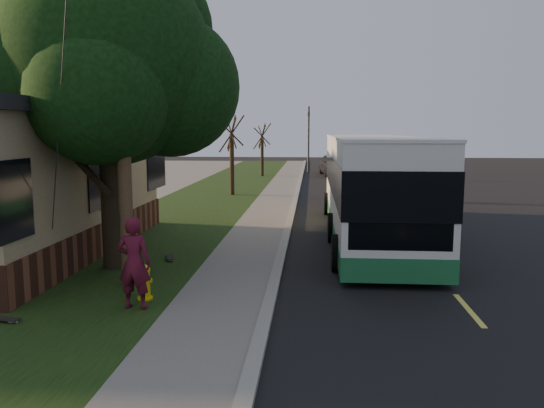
% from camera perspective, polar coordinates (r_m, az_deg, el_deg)
% --- Properties ---
extents(ground, '(120.00, 120.00, 0.00)m').
position_cam_1_polar(ground, '(11.07, -0.30, -10.84)').
color(ground, black).
rests_on(ground, ground).
extents(road, '(8.00, 80.00, 0.01)m').
position_cam_1_polar(road, '(20.99, 12.94, -2.01)').
color(road, black).
rests_on(road, ground).
extents(curb, '(0.25, 80.00, 0.12)m').
position_cam_1_polar(curb, '(20.76, 1.95, -1.77)').
color(curb, gray).
rests_on(curb, ground).
extents(sidewalk, '(2.00, 80.00, 0.08)m').
position_cam_1_polar(sidewalk, '(20.83, -0.80, -1.79)').
color(sidewalk, slate).
rests_on(sidewalk, ground).
extents(grass_verge, '(5.00, 80.00, 0.07)m').
position_cam_1_polar(grass_verge, '(21.43, -10.16, -1.65)').
color(grass_verge, black).
rests_on(grass_verge, ground).
extents(fire_hydrant, '(0.32, 0.32, 0.74)m').
position_cam_1_polar(fire_hydrant, '(11.44, -13.53, -8.17)').
color(fire_hydrant, yellow).
rests_on(fire_hydrant, grass_verge).
extents(utility_pole, '(2.86, 3.21, 9.07)m').
position_cam_1_polar(utility_pole, '(12.22, -15.96, 12.66)').
color(utility_pole, '#473321').
rests_on(utility_pole, ground).
extents(leafy_tree, '(6.30, 6.00, 7.80)m').
position_cam_1_polar(leafy_tree, '(14.11, -17.05, 14.13)').
color(leafy_tree, black).
rests_on(leafy_tree, grass_verge).
extents(bare_tree_near, '(1.38, 1.21, 4.31)m').
position_cam_1_polar(bare_tree_near, '(28.81, -4.34, 5.13)').
color(bare_tree_near, black).
rests_on(bare_tree_near, grass_verge).
extents(bare_tree_far, '(1.38, 1.21, 4.03)m').
position_cam_1_polar(bare_tree_far, '(40.66, -1.07, 5.76)').
color(bare_tree_far, black).
rests_on(bare_tree_far, grass_verge).
extents(traffic_signal, '(0.18, 0.22, 5.50)m').
position_cam_1_polar(traffic_signal, '(44.45, 3.95, 7.43)').
color(traffic_signal, '#2D2D30').
rests_on(traffic_signal, ground).
extents(transit_bus, '(2.87, 12.44, 3.36)m').
position_cam_1_polar(transit_bus, '(17.96, 10.58, 2.16)').
color(transit_bus, silver).
rests_on(transit_bus, ground).
extents(skateboarder, '(0.70, 0.48, 1.84)m').
position_cam_1_polar(skateboarder, '(10.77, -14.60, -6.14)').
color(skateboarder, '#521023').
rests_on(skateboarder, grass_verge).
extents(skateboard_main, '(0.40, 0.76, 0.07)m').
position_cam_1_polar(skateboard_main, '(14.83, -10.91, -5.61)').
color(skateboard_main, black).
rests_on(skateboard_main, grass_verge).
extents(skateboard_spare, '(0.78, 0.31, 0.07)m').
position_cam_1_polar(skateboard_spare, '(11.16, -27.16, -10.91)').
color(skateboard_spare, black).
rests_on(skateboard_spare, grass_verge).
extents(dumpster, '(1.72, 1.42, 1.42)m').
position_cam_1_polar(dumpster, '(16.31, -25.23, -2.75)').
color(dumpster, black).
rests_on(dumpster, building_lot).
extents(distant_car, '(2.65, 5.26, 1.72)m').
position_cam_1_polar(distant_car, '(42.46, 6.70, 4.26)').
color(distant_car, black).
rests_on(distant_car, ground).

